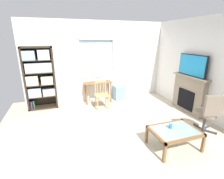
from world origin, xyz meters
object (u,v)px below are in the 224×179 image
object	(u,v)px
desk_under_window	(98,86)
sippy_cup	(171,126)
tv	(192,65)
bookshelf	(40,76)
plastic_drawer_unit	(119,93)
fireplace	(189,94)
coffee_table	(175,132)
office_chair	(209,112)
wooden_chair	(101,94)

from	to	relation	value
desk_under_window	sippy_cup	size ratio (longest dim) A/B	10.66
tv	sippy_cup	bearing A→B (deg)	-141.26
bookshelf	plastic_drawer_unit	size ratio (longest dim) A/B	3.84
fireplace	coffee_table	xyz separation A→B (m)	(-1.58, -1.38, -0.21)
bookshelf	office_chair	xyz separation A→B (m)	(3.81, -2.88, -0.51)
plastic_drawer_unit	sippy_cup	distance (m)	2.95
plastic_drawer_unit	coffee_table	bearing A→B (deg)	-88.53
desk_under_window	bookshelf	bearing A→B (deg)	176.68
wooden_chair	plastic_drawer_unit	distance (m)	1.01
wooden_chair	tv	world-z (taller)	tv
tv	fireplace	bearing A→B (deg)	0.00
fireplace	sippy_cup	world-z (taller)	fireplace
desk_under_window	wooden_chair	size ratio (longest dim) A/B	1.07
wooden_chair	tv	xyz separation A→B (m)	(2.45, -1.10, 0.98)
office_chair	tv	bearing A→B (deg)	68.23
tv	coffee_table	xyz separation A→B (m)	(-1.56, -1.38, -1.09)
fireplace	plastic_drawer_unit	bearing A→B (deg)	134.96
office_chair	sippy_cup	size ratio (longest dim) A/B	11.11
plastic_drawer_unit	tv	bearing A→B (deg)	-45.36
office_chair	desk_under_window	bearing A→B (deg)	125.54
desk_under_window	coffee_table	world-z (taller)	desk_under_window
wooden_chair	fireplace	distance (m)	2.71
plastic_drawer_unit	tv	xyz separation A→B (m)	(1.64, -1.66, 1.19)
bookshelf	sippy_cup	size ratio (longest dim) A/B	21.88
tv	coffee_table	size ratio (longest dim) A/B	1.05
bookshelf	coffee_table	size ratio (longest dim) A/B	2.06
plastic_drawer_unit	coffee_table	distance (m)	3.04
desk_under_window	tv	size ratio (longest dim) A/B	0.96
tv	sippy_cup	size ratio (longest dim) A/B	11.08
desk_under_window	coffee_table	size ratio (longest dim) A/B	1.01
bookshelf	sippy_cup	distance (m)	4.07
desk_under_window	office_chair	bearing A→B (deg)	-54.46
wooden_chair	sippy_cup	bearing A→B (deg)	-70.34
tv	sippy_cup	xyz separation A→B (m)	(-1.60, -1.29, -0.99)
desk_under_window	tv	world-z (taller)	tv
desk_under_window	wooden_chair	distance (m)	0.53
wooden_chair	tv	size ratio (longest dim) A/B	0.90
tv	coffee_table	world-z (taller)	tv
wooden_chair	office_chair	bearing A→B (deg)	-48.56
desk_under_window	plastic_drawer_unit	world-z (taller)	desk_under_window
tv	wooden_chair	bearing A→B (deg)	155.93
bookshelf	tv	bearing A→B (deg)	-21.88
bookshelf	office_chair	distance (m)	4.80
wooden_chair	office_chair	distance (m)	3.01
plastic_drawer_unit	tv	world-z (taller)	tv
wooden_chair	office_chair	world-z (taller)	office_chair
bookshelf	tv	xyz separation A→B (m)	(4.28, -1.72, 0.37)
wooden_chair	sippy_cup	size ratio (longest dim) A/B	10.00
office_chair	sippy_cup	distance (m)	1.15
coffee_table	desk_under_window	bearing A→B (deg)	106.42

